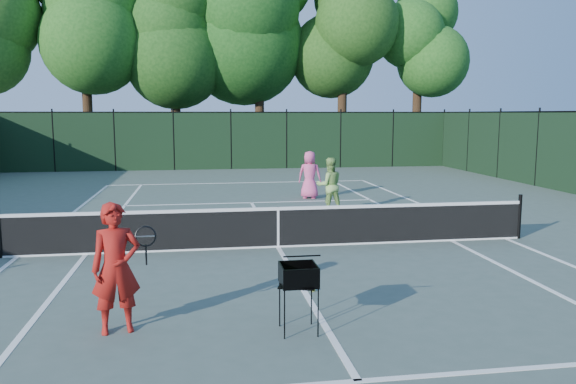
{
  "coord_description": "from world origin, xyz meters",
  "views": [
    {
      "loc": [
        -1.69,
        -12.1,
        2.96
      ],
      "look_at": [
        0.38,
        1.0,
        1.1
      ],
      "focal_mm": 35.0,
      "sensor_mm": 36.0,
      "label": 1
    }
  ],
  "objects": [
    {
      "name": "ground",
      "position": [
        0.0,
        0.0,
        0.0
      ],
      "size": [
        90.0,
        90.0,
        0.0
      ],
      "primitive_type": "plane",
      "color": "#47564D",
      "rests_on": "ground"
    },
    {
      "name": "sideline_doubles_left",
      "position": [
        -5.49,
        0.0,
        0.0
      ],
      "size": [
        0.1,
        23.77,
        0.01
      ],
      "primitive_type": "cube",
      "color": "white",
      "rests_on": "ground"
    },
    {
      "name": "sideline_doubles_right",
      "position": [
        5.49,
        0.0,
        0.0
      ],
      "size": [
        0.1,
        23.77,
        0.01
      ],
      "primitive_type": "cube",
      "color": "white",
      "rests_on": "ground"
    },
    {
      "name": "sideline_singles_left",
      "position": [
        -4.12,
        0.0,
        0.0
      ],
      "size": [
        0.1,
        23.77,
        0.01
      ],
      "primitive_type": "cube",
      "color": "white",
      "rests_on": "ground"
    },
    {
      "name": "sideline_singles_right",
      "position": [
        4.12,
        0.0,
        0.0
      ],
      "size": [
        0.1,
        23.77,
        0.01
      ],
      "primitive_type": "cube",
      "color": "white",
      "rests_on": "ground"
    },
    {
      "name": "baseline_far",
      "position": [
        0.0,
        11.88,
        0.0
      ],
      "size": [
        10.97,
        0.1,
        0.01
      ],
      "primitive_type": "cube",
      "color": "white",
      "rests_on": "ground"
    },
    {
      "name": "service_line_near",
      "position": [
        0.0,
        -6.4,
        0.0
      ],
      "size": [
        8.23,
        0.1,
        0.01
      ],
      "primitive_type": "cube",
      "color": "white",
      "rests_on": "ground"
    },
    {
      "name": "service_line_far",
      "position": [
        0.0,
        6.4,
        0.0
      ],
      "size": [
        8.23,
        0.1,
        0.01
      ],
      "primitive_type": "cube",
      "color": "white",
      "rests_on": "ground"
    },
    {
      "name": "center_service_line",
      "position": [
        0.0,
        0.0,
        0.0
      ],
      "size": [
        0.1,
        12.8,
        0.01
      ],
      "primitive_type": "cube",
      "color": "white",
      "rests_on": "ground"
    },
    {
      "name": "tennis_net",
      "position": [
        0.0,
        0.0,
        0.48
      ],
      "size": [
        11.69,
        0.09,
        1.06
      ],
      "color": "black",
      "rests_on": "ground"
    },
    {
      "name": "fence_far",
      "position": [
        0.0,
        18.0,
        1.5
      ],
      "size": [
        24.0,
        0.05,
        3.0
      ],
      "primitive_type": "cube",
      "color": "black",
      "rests_on": "ground"
    },
    {
      "name": "tree_1",
      "position": [
        -8.0,
        22.0,
        8.69
      ],
      "size": [
        6.8,
        6.8,
        13.98
      ],
      "color": "black",
      "rests_on": "ground"
    },
    {
      "name": "tree_2",
      "position": [
        -3.0,
        21.8,
        7.73
      ],
      "size": [
        6.0,
        6.0,
        12.4
      ],
      "color": "black",
      "rests_on": "ground"
    },
    {
      "name": "tree_3",
      "position": [
        2.0,
        22.3,
        9.01
      ],
      "size": [
        7.0,
        7.0,
        14.45
      ],
      "color": "black",
      "rests_on": "ground"
    },
    {
      "name": "tree_4",
      "position": [
        7.0,
        21.6,
        8.14
      ],
      "size": [
        6.2,
        6.2,
        12.97
      ],
      "color": "black",
      "rests_on": "ground"
    },
    {
      "name": "tree_5",
      "position": [
        12.0,
        22.1,
        7.71
      ],
      "size": [
        5.8,
        5.8,
        12.23
      ],
      "color": "black",
      "rests_on": "ground"
    },
    {
      "name": "coach",
      "position": [
        -2.83,
        -4.48,
        0.89
      ],
      "size": [
        0.88,
        0.78,
        1.79
      ],
      "rotation": [
        0.0,
        0.0,
        0.23
      ],
      "color": "#A01712",
      "rests_on": "ground"
    },
    {
      "name": "player_pink",
      "position": [
        2.12,
        7.07,
        0.83
      ],
      "size": [
        0.94,
        0.77,
        1.67
      ],
      "rotation": [
        0.0,
        0.0,
        2.8
      ],
      "color": "#E04F8A",
      "rests_on": "ground"
    },
    {
      "name": "player_green",
      "position": [
        2.13,
        4.13,
        0.83
      ],
      "size": [
        0.84,
        0.67,
        1.66
      ],
      "rotation": [
        0.0,
        0.0,
        3.2
      ],
      "color": "#8FBD5E",
      "rests_on": "ground"
    },
    {
      "name": "ball_hopper",
      "position": [
        -0.4,
        -4.87,
        0.79
      ],
      "size": [
        0.62,
        0.62,
        0.94
      ],
      "rotation": [
        0.0,
        0.0,
        -0.32
      ],
      "color": "black",
      "rests_on": "ground"
    },
    {
      "name": "loose_ball_midcourt",
      "position": [
        0.15,
        -3.2,
        0.03
      ],
      "size": [
        0.07,
        0.07,
        0.07
      ],
      "primitive_type": "sphere",
      "color": "#D8F131",
      "rests_on": "ground"
    }
  ]
}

